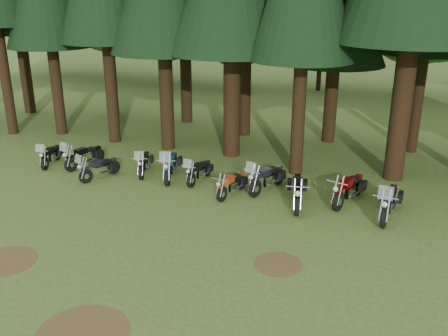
{
  "coord_description": "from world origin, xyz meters",
  "views": [
    {
      "loc": [
        7.22,
        -11.8,
        7.5
      ],
      "look_at": [
        1.26,
        5.0,
        1.0
      ],
      "focal_mm": 40.0,
      "sensor_mm": 36.0,
      "label": 1
    }
  ],
  "objects": [
    {
      "name": "motorcycle_7",
      "position": [
        2.77,
        5.72,
        0.49
      ],
      "size": [
        1.03,
        2.3,
        1.47
      ],
      "rotation": [
        0.0,
        0.0,
        -0.33
      ],
      "color": "black",
      "rests_on": "ground"
    },
    {
      "name": "decid_1",
      "position": [
        -15.99,
        25.76,
        5.83
      ],
      "size": [
        7.91,
        7.69,
        9.88
      ],
      "color": "#301F10",
      "rests_on": "ground"
    },
    {
      "name": "motorcycle_8",
      "position": [
        4.16,
        4.76,
        0.51
      ],
      "size": [
        0.64,
        2.42,
        0.99
      ],
      "rotation": [
        0.0,
        0.0,
        0.2
      ],
      "color": "black",
      "rests_on": "ground"
    },
    {
      "name": "motorcycle_6",
      "position": [
        1.63,
        4.84,
        0.41
      ],
      "size": [
        0.56,
        1.94,
        0.8
      ],
      "rotation": [
        0.0,
        0.0,
        -0.22
      ],
      "color": "black",
      "rests_on": "ground"
    },
    {
      "name": "decid_3",
      "position": [
        -4.71,
        25.13,
        4.51
      ],
      "size": [
        6.12,
        5.95,
        7.65
      ],
      "color": "#301F10",
      "rests_on": "ground"
    },
    {
      "name": "dirt_patch_0",
      "position": [
        -3.0,
        -2.0,
        0.01
      ],
      "size": [
        1.8,
        1.8,
        0.01
      ],
      "primitive_type": "cylinder",
      "color": "#4C3D1E",
      "rests_on": "ground"
    },
    {
      "name": "motorcycle_1",
      "position": [
        -5.5,
        5.7,
        0.46
      ],
      "size": [
        0.85,
        2.17,
        1.37
      ],
      "rotation": [
        0.0,
        0.0,
        -0.27
      ],
      "color": "black",
      "rests_on": "ground"
    },
    {
      "name": "motorcycle_5",
      "position": [
        -0.07,
        5.73,
        0.42
      ],
      "size": [
        0.46,
        2.0,
        1.26
      ],
      "rotation": [
        0.0,
        0.0,
        -0.1
      ],
      "color": "black",
      "rests_on": "ground"
    },
    {
      "name": "motorcycle_3",
      "position": [
        -2.63,
        5.82,
        0.44
      ],
      "size": [
        0.92,
        2.05,
        1.31
      ],
      "rotation": [
        0.0,
        0.0,
        0.33
      ],
      "color": "black",
      "rests_on": "ground"
    },
    {
      "name": "decid_2",
      "position": [
        -10.43,
        24.78,
        4.95
      ],
      "size": [
        6.72,
        6.53,
        8.4
      ],
      "color": "#301F10",
      "rests_on": "ground"
    },
    {
      "name": "decid_4",
      "position": [
        1.58,
        26.32,
        4.37
      ],
      "size": [
        5.93,
        5.76,
        7.41
      ],
      "color": "#301F10",
      "rests_on": "ground"
    },
    {
      "name": "motorcycle_9",
      "position": [
        5.88,
        5.58,
        0.5
      ],
      "size": [
        0.87,
        2.35,
        0.98
      ],
      "rotation": [
        0.0,
        0.0,
        -0.3
      ],
      "color": "black",
      "rests_on": "ground"
    },
    {
      "name": "motorcycle_10",
      "position": [
        7.32,
        4.79,
        0.53
      ],
      "size": [
        0.61,
        2.52,
        1.58
      ],
      "rotation": [
        0.0,
        0.0,
        -0.11
      ],
      "color": "black",
      "rests_on": "ground"
    },
    {
      "name": "motorcycle_2",
      "position": [
        -4.08,
        4.68,
        0.43
      ],
      "size": [
        0.96,
        1.98,
        1.28
      ],
      "rotation": [
        0.0,
        0.0,
        -0.36
      ],
      "color": "black",
      "rests_on": "ground"
    },
    {
      "name": "dirt_patch_2",
      "position": [
        1.0,
        -4.0,
        0.01
      ],
      "size": [
        2.2,
        2.2,
        0.01
      ],
      "primitive_type": "cylinder",
      "color": "#4C3D1E",
      "rests_on": "ground"
    },
    {
      "name": "motorcycle_0",
      "position": [
        -7.07,
        5.41,
        0.42
      ],
      "size": [
        0.75,
        1.98,
        1.25
      ],
      "rotation": [
        0.0,
        0.0,
        0.26
      ],
      "color": "black",
      "rests_on": "ground"
    },
    {
      "name": "ground",
      "position": [
        0.0,
        0.0,
        0.0
      ],
      "size": [
        120.0,
        120.0,
        0.0
      ],
      "primitive_type": "plane",
      "color": "#3A581D",
      "rests_on": "ground"
    },
    {
      "name": "decid_5",
      "position": [
        8.29,
        25.71,
        6.23
      ],
      "size": [
        8.45,
        8.21,
        10.56
      ],
      "color": "#301F10",
      "rests_on": "ground"
    },
    {
      "name": "dirt_patch_1",
      "position": [
        4.5,
        0.5,
        0.01
      ],
      "size": [
        1.4,
        1.4,
        0.01
      ],
      "primitive_type": "cylinder",
      "color": "#4C3D1E",
      "rests_on": "ground"
    },
    {
      "name": "decid_0",
      "position": [
        -22.1,
        25.26,
        5.9
      ],
      "size": [
        8.0,
        7.78,
        10.0
      ],
      "color": "#301F10",
      "rests_on": "ground"
    },
    {
      "name": "motorcycle_4",
      "position": [
        -1.32,
        5.7,
        0.51
      ],
      "size": [
        0.93,
        2.4,
        1.52
      ],
      "rotation": [
        0.0,
        0.0,
        0.27
      ],
      "color": "black",
      "rests_on": "ground"
    }
  ]
}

